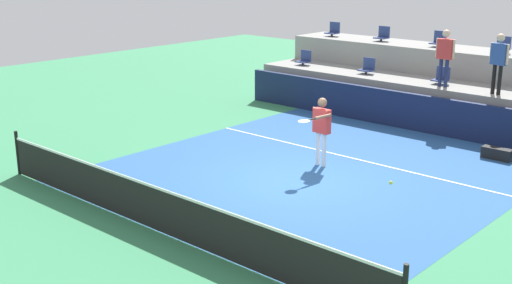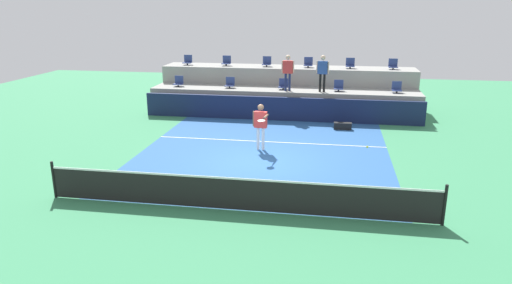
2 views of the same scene
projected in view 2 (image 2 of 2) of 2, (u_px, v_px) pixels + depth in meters
name	position (u px, v px, depth m)	size (l,w,h in m)	color
ground_plane	(260.00, 162.00, 16.05)	(40.00, 40.00, 0.00)	#388456
court_inner_paint	(264.00, 153.00, 16.99)	(9.00, 10.00, 0.01)	#285693
court_service_line	(269.00, 142.00, 18.31)	(9.00, 0.06, 0.00)	white
tennis_net	(236.00, 193.00, 12.13)	(10.48, 0.08, 1.07)	black
sponsor_backboard	(280.00, 109.00, 21.56)	(13.00, 0.16, 1.10)	#141E42
seating_tier_lower	(283.00, 102.00, 22.77)	(13.00, 1.80, 1.25)	gray
seating_tier_upper	(287.00, 87.00, 24.34)	(13.00, 1.80, 2.10)	gray
stadium_chair_lower_far_left	(179.00, 82.00, 23.30)	(0.44, 0.40, 0.52)	#2D2D33
stadium_chair_lower_left	(230.00, 83.00, 22.88)	(0.44, 0.40, 0.52)	#2D2D33
stadium_chair_lower_center	(283.00, 85.00, 22.46)	(0.44, 0.40, 0.52)	#2D2D33
stadium_chair_lower_right	(339.00, 86.00, 22.04)	(0.44, 0.40, 0.52)	#2D2D33
stadium_chair_lower_far_right	(397.00, 88.00, 21.62)	(0.44, 0.40, 0.52)	#2D2D33
stadium_chair_upper_far_left	(188.00, 61.00, 24.77)	(0.44, 0.40, 0.52)	#2D2D33
stadium_chair_upper_left	(226.00, 62.00, 24.43)	(0.44, 0.40, 0.52)	#2D2D33
stadium_chair_upper_mid_left	(267.00, 62.00, 24.09)	(0.44, 0.40, 0.52)	#2D2D33
stadium_chair_upper_mid_right	(308.00, 63.00, 23.75)	(0.44, 0.40, 0.52)	#2D2D33
stadium_chair_upper_right	(350.00, 64.00, 23.42)	(0.44, 0.40, 0.52)	#2D2D33
stadium_chair_upper_far_right	(393.00, 65.00, 23.08)	(0.44, 0.40, 0.52)	#2D2D33
tennis_player	(261.00, 122.00, 17.03)	(0.62, 1.24, 1.73)	white
spectator_in_grey	(288.00, 69.00, 21.83)	(0.59, 0.23, 1.70)	navy
spectator_in_white	(323.00, 70.00, 21.57)	(0.60, 0.27, 1.72)	black
tennis_ball	(367.00, 147.00, 13.74)	(0.07, 0.07, 0.07)	#CCE033
equipment_bag	(343.00, 126.00, 20.12)	(0.76, 0.28, 0.30)	black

